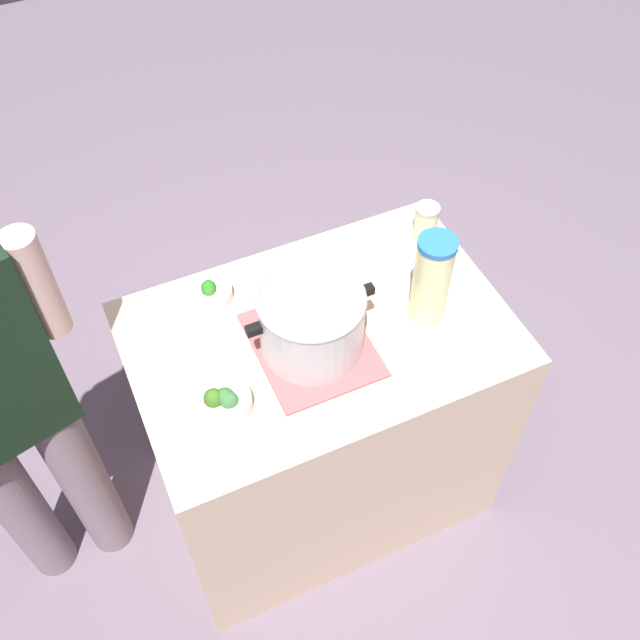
% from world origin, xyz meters
% --- Properties ---
extents(ground_plane, '(8.00, 8.00, 0.00)m').
position_xyz_m(ground_plane, '(0.00, 0.00, 0.00)').
color(ground_plane, slate).
extents(counter_slab, '(1.03, 0.69, 0.91)m').
position_xyz_m(counter_slab, '(0.00, 0.00, 0.46)').
color(counter_slab, '#C9AC8E').
rests_on(counter_slab, ground_plane).
extents(dish_cloth, '(0.29, 0.35, 0.01)m').
position_xyz_m(dish_cloth, '(0.04, 0.03, 0.92)').
color(dish_cloth, '#B65556').
rests_on(dish_cloth, counter_slab).
extents(cooking_pot, '(0.35, 0.28, 0.19)m').
position_xyz_m(cooking_pot, '(0.04, 0.03, 1.02)').
color(cooking_pot, '#B7B7BC').
rests_on(cooking_pot, dish_cloth).
extents(lemonade_pitcher, '(0.10, 0.10, 0.28)m').
position_xyz_m(lemonade_pitcher, '(-0.29, 0.06, 1.05)').
color(lemonade_pitcher, beige).
rests_on(lemonade_pitcher, counter_slab).
extents(mason_jar, '(0.07, 0.07, 0.11)m').
position_xyz_m(mason_jar, '(-0.44, -0.21, 0.97)').
color(mason_jar, beige).
rests_on(mason_jar, counter_slab).
extents(broccoli_bowl_front, '(0.13, 0.13, 0.07)m').
position_xyz_m(broccoli_bowl_front, '(0.23, -0.23, 0.94)').
color(broccoli_bowl_front, silver).
rests_on(broccoli_bowl_front, counter_slab).
extents(broccoli_bowl_center, '(0.13, 0.13, 0.08)m').
position_xyz_m(broccoli_bowl_center, '(0.32, 0.13, 0.95)').
color(broccoli_bowl_center, silver).
rests_on(broccoli_bowl_center, counter_slab).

